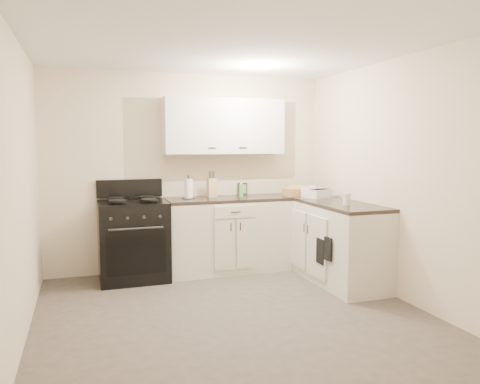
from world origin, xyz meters
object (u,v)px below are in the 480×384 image
object	(u,v)px
wicker_basket	(296,192)
stove	(133,241)
knife_block	(212,188)
paper_towel	(188,189)
countertop_grill	(317,193)

from	to	relation	value
wicker_basket	stove	bearing A→B (deg)	177.61
knife_block	wicker_basket	distance (m)	1.11
paper_towel	countertop_grill	bearing A→B (deg)	-14.53
knife_block	paper_towel	distance (m)	0.32
stove	paper_towel	size ratio (longest dim) A/B	3.92
countertop_grill	wicker_basket	bearing A→B (deg)	105.88
stove	paper_towel	world-z (taller)	paper_towel
knife_block	wicker_basket	size ratio (longest dim) A/B	0.76
paper_towel	wicker_basket	size ratio (longest dim) A/B	0.77
stove	wicker_basket	distance (m)	2.16
paper_towel	wicker_basket	world-z (taller)	paper_towel
knife_block	stove	bearing A→B (deg)	-179.70
stove	knife_block	distance (m)	1.18
paper_towel	countertop_grill	xyz separation A→B (m)	(1.56, -0.41, -0.07)
stove	wicker_basket	bearing A→B (deg)	-2.39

